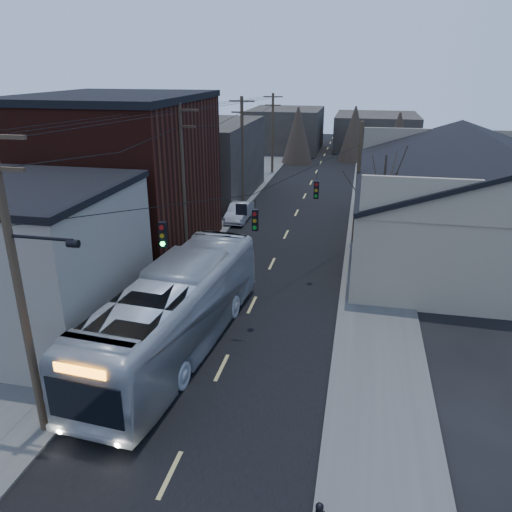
# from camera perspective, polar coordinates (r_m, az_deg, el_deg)

# --- Properties ---
(road_surface) EXTENTS (9.00, 110.00, 0.02)m
(road_surface) POSITION_cam_1_polar(r_m,az_deg,el_deg) (41.33, 4.29, 4.19)
(road_surface) COLOR black
(road_surface) RESTS_ON ground
(sidewalk_left) EXTENTS (4.00, 110.00, 0.12)m
(sidewalk_left) POSITION_cam_1_polar(r_m,az_deg,el_deg) (42.61, -4.43, 4.78)
(sidewalk_left) COLOR #474744
(sidewalk_left) RESTS_ON ground
(sidewalk_right) EXTENTS (4.00, 110.00, 0.12)m
(sidewalk_right) POSITION_cam_1_polar(r_m,az_deg,el_deg) (41.03, 13.33, 3.62)
(sidewalk_right) COLOR #474744
(sidewalk_right) RESTS_ON ground
(building_clapboard) EXTENTS (8.00, 8.00, 7.00)m
(building_clapboard) POSITION_cam_1_polar(r_m,az_deg,el_deg) (24.56, -24.15, -1.02)
(building_clapboard) COLOR gray
(building_clapboard) RESTS_ON ground
(building_brick) EXTENTS (10.00, 12.00, 10.00)m
(building_brick) POSITION_cam_1_polar(r_m,az_deg,el_deg) (33.64, -15.27, 8.38)
(building_brick) COLOR black
(building_brick) RESTS_ON ground
(building_left_far) EXTENTS (9.00, 14.00, 7.00)m
(building_left_far) POSITION_cam_1_polar(r_m,az_deg,el_deg) (48.28, -6.03, 10.85)
(building_left_far) COLOR #2D2924
(building_left_far) RESTS_ON ground
(warehouse) EXTENTS (16.16, 20.60, 7.73)m
(warehouse) POSITION_cam_1_polar(r_m,az_deg,el_deg) (36.34, 24.07, 4.44)
(warehouse) COLOR #7E735B
(warehouse) RESTS_ON ground
(building_far_left) EXTENTS (10.00, 12.00, 6.00)m
(building_far_left) POSITION_cam_1_polar(r_m,az_deg,el_deg) (75.60, 3.45, 14.22)
(building_far_left) COLOR #2D2924
(building_far_left) RESTS_ON ground
(building_far_right) EXTENTS (12.00, 14.00, 5.00)m
(building_far_right) POSITION_cam_1_polar(r_m,az_deg,el_deg) (79.82, 13.55, 13.69)
(building_far_right) COLOR #2D2924
(building_far_right) RESTS_ON ground
(bare_tree) EXTENTS (0.40, 0.40, 7.20)m
(bare_tree) POSITION_cam_1_polar(r_m,az_deg,el_deg) (30.44, 14.08, 4.48)
(bare_tree) COLOR black
(bare_tree) RESTS_ON ground
(utility_lines) EXTENTS (11.24, 45.28, 10.50)m
(utility_lines) POSITION_cam_1_polar(r_m,az_deg,el_deg) (35.08, -1.94, 9.53)
(utility_lines) COLOR #382B1E
(utility_lines) RESTS_ON ground
(bus) EXTENTS (4.30, 13.78, 3.78)m
(bus) POSITION_cam_1_polar(r_m,az_deg,el_deg) (22.17, -9.18, -6.25)
(bus) COLOR #A6ACB2
(bus) RESTS_ON ground
(parked_car) EXTENTS (1.55, 4.36, 1.43)m
(parked_car) POSITION_cam_1_polar(r_m,az_deg,el_deg) (40.76, -1.94, 5.04)
(parked_car) COLOR #A3A5AB
(parked_car) RESTS_ON ground
(fire_hydrant) EXTENTS (0.33, 0.23, 0.68)m
(fire_hydrant) POSITION_cam_1_polar(r_m,az_deg,el_deg) (15.47, 7.25, -27.06)
(fire_hydrant) COLOR black
(fire_hydrant) RESTS_ON sidewalk_right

